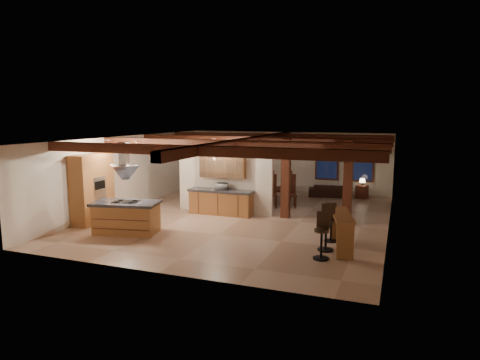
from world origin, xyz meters
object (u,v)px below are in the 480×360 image
object	(u,v)px
dining_table	(270,196)
bar_counter	(341,225)
sofa	(330,191)
kitchen_island	(126,217)

from	to	relation	value
dining_table	bar_counter	size ratio (longest dim) A/B	0.94
sofa	bar_counter	distance (m)	7.92
kitchen_island	dining_table	distance (m)	6.66
kitchen_island	dining_table	size ratio (longest dim) A/B	1.19
kitchen_island	bar_counter	distance (m)	6.65
kitchen_island	dining_table	bearing A→B (deg)	63.62
kitchen_island	sofa	distance (m)	9.87
dining_table	bar_counter	distance (m)	6.43
dining_table	bar_counter	bearing A→B (deg)	-67.79
kitchen_island	bar_counter	xyz separation A→B (m)	(6.61, 0.68, 0.17)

